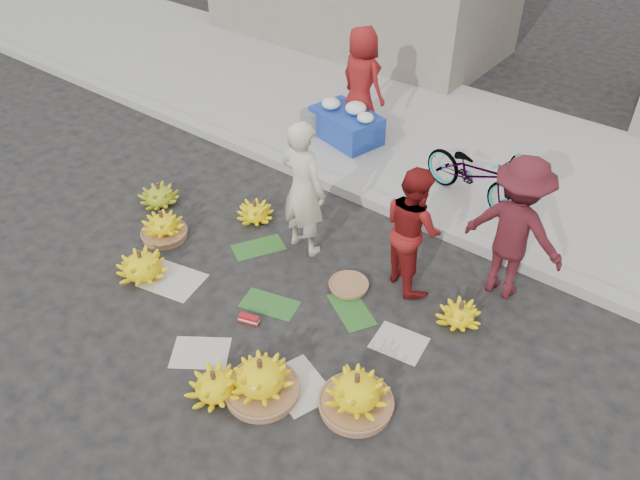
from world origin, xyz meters
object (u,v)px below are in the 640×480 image
Objects in this scene: vendor_cream at (303,189)px; bicycle at (475,174)px; flower_table at (347,124)px; banana_bunch_4 at (356,393)px; banana_bunch_0 at (163,226)px.

vendor_cream is 1.10× the size of bicycle.
vendor_cream is at bearing -51.40° from flower_table.
banana_bunch_4 is at bearing 145.47° from vendor_cream.
bicycle is at bearing 46.82° from banana_bunch_0.
vendor_cream is (-1.95, 1.64, 0.68)m from banana_bunch_4.
vendor_cream reaches higher than banana_bunch_4.
flower_table is 2.40m from bicycle.
flower_table is 0.76× the size of bicycle.
bicycle is at bearing -115.78° from vendor_cream.
flower_table is (0.48, 3.41, 0.21)m from banana_bunch_0.
flower_table is at bearing 94.03° from bicycle.
bicycle is at bearing 100.20° from banana_bunch_4.
banana_bunch_4 is 0.46× the size of bicycle.
banana_bunch_4 is 0.41× the size of vendor_cream.
flower_table is (-3.04, 4.10, 0.17)m from banana_bunch_4.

